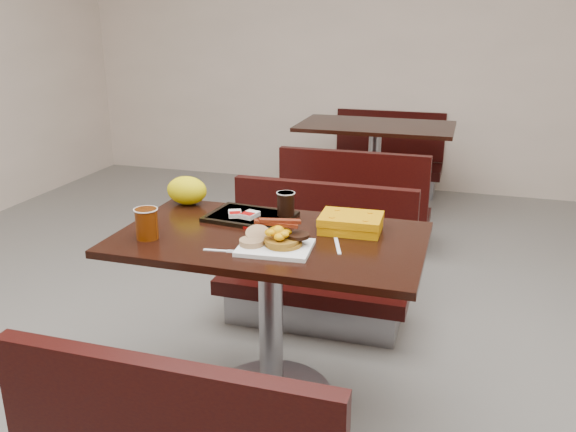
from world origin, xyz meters
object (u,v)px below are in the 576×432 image
(table_near, at_px, (271,321))
(platter, at_px, (275,248))
(fork, at_px, (215,250))
(coffee_cup_far, at_px, (286,204))
(hashbrown_sleeve_right, at_px, (250,215))
(knife, at_px, (338,246))
(clamshell, at_px, (351,223))
(hashbrown_sleeve_left, at_px, (235,214))
(bench_near_s, at_px, (199,431))
(bench_far_n, at_px, (386,154))
(table_far, at_px, (374,171))
(pancake_stack, at_px, (284,242))
(tray, at_px, (250,217))
(coffee_cup_near, at_px, (147,224))
(bench_near_n, at_px, (314,261))
(paper_bag, at_px, (187,190))
(bench_far_s, at_px, (357,197))

(table_near, xyz_separation_m, platter, (0.06, -0.13, 0.38))
(fork, height_order, coffee_cup_far, coffee_cup_far)
(table_near, height_order, hashbrown_sleeve_right, hashbrown_sleeve_right)
(knife, height_order, clamshell, clamshell)
(platter, height_order, hashbrown_sleeve_right, hashbrown_sleeve_right)
(table_near, bearing_deg, hashbrown_sleeve_left, 145.40)
(bench_near_s, relative_size, bench_far_n, 1.00)
(platter, height_order, fork, platter)
(table_far, xyz_separation_m, knife, (0.28, -2.63, 0.38))
(pancake_stack, distance_m, hashbrown_sleeve_left, 0.39)
(table_far, height_order, tray, tray)
(coffee_cup_near, distance_m, clamshell, 0.80)
(knife, relative_size, hashbrown_sleeve_right, 2.12)
(platter, bearing_deg, bench_far_n, 86.69)
(bench_near_s, xyz_separation_m, bench_near_n, (0.00, 1.40, 0.00))
(bench_near_n, bearing_deg, table_far, 90.00)
(table_far, relative_size, knife, 7.29)
(table_far, height_order, hashbrown_sleeve_right, hashbrown_sleeve_right)
(bench_far_n, relative_size, coffee_cup_near, 8.34)
(pancake_stack, distance_m, fork, 0.25)
(platter, xyz_separation_m, coffee_cup_far, (-0.07, 0.34, 0.06))
(coffee_cup_near, bearing_deg, hashbrown_sleeve_right, 45.02)
(table_far, bearing_deg, clamshell, -83.23)
(bench_far_n, height_order, pancake_stack, pancake_stack)
(platter, relative_size, coffee_cup_near, 2.22)
(table_near, bearing_deg, clamshell, 27.10)
(hashbrown_sleeve_left, height_order, paper_bag, paper_bag)
(pancake_stack, height_order, hashbrown_sleeve_right, pancake_stack)
(knife, xyz_separation_m, hashbrown_sleeve_left, (-0.48, 0.17, 0.02))
(bench_far_n, relative_size, knife, 6.08)
(pancake_stack, xyz_separation_m, coffee_cup_far, (-0.09, 0.33, 0.04))
(pancake_stack, height_order, paper_bag, paper_bag)
(knife, relative_size, hashbrown_sleeve_left, 2.28)
(bench_far_n, relative_size, hashbrown_sleeve_left, 13.87)
(table_far, xyz_separation_m, hashbrown_sleeve_left, (-0.20, -2.46, 0.40))
(bench_far_s, bearing_deg, pancake_stack, -87.38)
(coffee_cup_far, bearing_deg, fork, -108.58)
(table_near, relative_size, tray, 3.40)
(pancake_stack, relative_size, clamshell, 0.56)
(bench_far_s, height_order, hashbrown_sleeve_right, hashbrown_sleeve_right)
(knife, xyz_separation_m, coffee_cup_far, (-0.28, 0.24, 0.06))
(tray, xyz_separation_m, clamshell, (0.44, -0.03, 0.02))
(hashbrown_sleeve_right, bearing_deg, knife, -9.61)
(bench_near_s, relative_size, coffee_cup_near, 8.34)
(bench_near_n, relative_size, paper_bag, 5.36)
(bench_far_s, distance_m, hashbrown_sleeve_left, 1.82)
(coffee_cup_far, distance_m, clamshell, 0.30)
(pancake_stack, relative_size, knife, 0.83)
(pancake_stack, bearing_deg, table_near, 128.10)
(bench_near_n, distance_m, table_far, 1.90)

